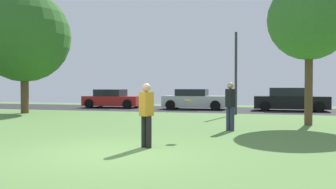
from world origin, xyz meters
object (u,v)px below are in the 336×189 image
(frisbee_disc, at_px, (189,100))
(parked_car_silver, at_px, (194,100))
(parked_car_red, at_px, (113,99))
(street_lamp_post, at_px, (236,73))
(oak_tree_center, at_px, (24,36))
(person_thrower, at_px, (230,104))
(maple_tree_near, at_px, (309,19))
(parked_car_black, at_px, (290,100))
(person_catcher, at_px, (146,112))

(frisbee_disc, height_order, parked_car_silver, parked_car_silver)
(parked_car_red, height_order, parked_car_silver, parked_car_silver)
(parked_car_red, height_order, street_lamp_post, street_lamp_post)
(frisbee_disc, bearing_deg, oak_tree_center, 146.63)
(person_thrower, xyz_separation_m, frisbee_disc, (-0.98, -2.25, 0.21))
(maple_tree_near, xyz_separation_m, oak_tree_center, (-14.98, 2.43, 0.22))
(maple_tree_near, bearing_deg, parked_car_red, 144.67)
(parked_car_silver, relative_size, parked_car_black, 0.95)
(frisbee_disc, xyz_separation_m, parked_car_red, (-8.54, 13.68, -0.52))
(maple_tree_near, distance_m, person_catcher, 8.67)
(parked_car_red, xyz_separation_m, street_lamp_post, (9.15, -4.14, 1.64))
(maple_tree_near, xyz_separation_m, person_thrower, (-2.83, -2.68, -3.25))
(oak_tree_center, relative_size, person_catcher, 4.36)
(street_lamp_post, bearing_deg, parked_car_silver, 128.49)
(person_catcher, relative_size, parked_car_silver, 0.38)
(parked_car_silver, distance_m, parked_car_black, 6.11)
(parked_car_red, bearing_deg, oak_tree_center, -112.64)
(maple_tree_near, height_order, oak_tree_center, oak_tree_center)
(person_catcher, bearing_deg, person_thrower, 0.00)
(parked_car_silver, height_order, street_lamp_post, street_lamp_post)
(parked_car_silver, bearing_deg, frisbee_disc, -79.72)
(oak_tree_center, distance_m, parked_car_red, 7.82)
(person_catcher, height_order, parked_car_silver, person_catcher)
(frisbee_disc, bearing_deg, person_catcher, -113.60)
(oak_tree_center, bearing_deg, parked_car_red, 67.36)
(person_catcher, relative_size, street_lamp_post, 0.36)
(oak_tree_center, xyz_separation_m, parked_car_red, (2.64, 6.32, -3.79))
(oak_tree_center, relative_size, person_thrower, 4.19)
(frisbee_disc, distance_m, parked_car_silver, 13.59)
(person_catcher, height_order, frisbee_disc, person_catcher)
(oak_tree_center, distance_m, parked_car_black, 16.48)
(person_catcher, xyz_separation_m, parked_car_black, (4.42, 15.11, -0.22))
(oak_tree_center, xyz_separation_m, person_thrower, (12.16, -5.11, -3.48))
(street_lamp_post, bearing_deg, frisbee_disc, -93.68)
(person_thrower, relative_size, parked_car_black, 0.38)
(maple_tree_near, relative_size, oak_tree_center, 0.83)
(parked_car_red, bearing_deg, person_catcher, -63.05)
(parked_car_red, bearing_deg, street_lamp_post, -24.31)
(person_thrower, height_order, person_catcher, person_thrower)
(oak_tree_center, height_order, parked_car_silver, oak_tree_center)
(person_thrower, distance_m, parked_car_black, 11.51)
(person_thrower, xyz_separation_m, parked_car_silver, (-3.41, 11.12, -0.29))
(person_thrower, height_order, parked_car_silver, person_thrower)
(parked_car_red, bearing_deg, person_thrower, -50.21)
(person_thrower, relative_size, parked_car_silver, 0.40)
(maple_tree_near, bearing_deg, parked_car_black, 90.85)
(oak_tree_center, relative_size, parked_car_red, 1.68)
(frisbee_disc, xyz_separation_m, street_lamp_post, (0.61, 9.54, 1.11))
(frisbee_disc, relative_size, parked_car_silver, 0.09)
(oak_tree_center, height_order, parked_car_red, oak_tree_center)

